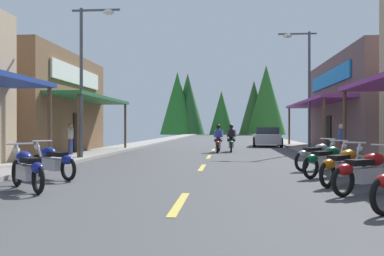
{
  "coord_description": "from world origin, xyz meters",
  "views": [
    {
      "loc": [
        0.88,
        0.55,
        1.41
      ],
      "look_at": [
        -1.52,
        28.91,
        1.35
      ],
      "focal_mm": 39.49,
      "sensor_mm": 36.0,
      "label": 1
    }
  ],
  "objects": [
    {
      "name": "motorcycle_parked_right_4",
      "position": [
        3.66,
        12.65,
        0.49
      ],
      "size": [
        1.68,
        1.48,
        1.04
      ],
      "rotation": [
        0.0,
        0.0,
        0.71
      ],
      "color": "black",
      "rests_on": "ground"
    },
    {
      "name": "parked_car_curbside",
      "position": [
        3.76,
        31.7,
        0.69
      ],
      "size": [
        2.26,
        4.4,
        1.4
      ],
      "rotation": [
        0.0,
        0.0,
        1.51
      ],
      "color": "silver",
      "rests_on": "ground"
    },
    {
      "name": "motorcycle_parked_right_2",
      "position": [
        3.78,
        9.63,
        0.49
      ],
      "size": [
        1.82,
        1.29,
        1.04
      ],
      "rotation": [
        0.0,
        0.0,
        0.6
      ],
      "color": "black",
      "rests_on": "ground"
    },
    {
      "name": "streetlamp_right",
      "position": [
        5.06,
        24.23,
        4.29
      ],
      "size": [
        2.09,
        0.3,
        6.66
      ],
      "color": "#474C51",
      "rests_on": "ground"
    },
    {
      "name": "motorcycle_parked_left_2",
      "position": [
        -3.57,
        9.58,
        0.49
      ],
      "size": [
        1.54,
        1.63,
        1.04
      ],
      "rotation": [
        0.0,
        0.0,
        2.32
      ],
      "color": "black",
      "rests_on": "ground"
    },
    {
      "name": "motorcycle_parked_right_3",
      "position": [
        3.68,
        11.01,
        0.49
      ],
      "size": [
        1.56,
        1.61,
        1.04
      ],
      "rotation": [
        0.0,
        0.0,
        0.8
      ],
      "color": "black",
      "rests_on": "ground"
    },
    {
      "name": "motorcycle_parked_right_5",
      "position": [
        3.79,
        14.6,
        0.49
      ],
      "size": [
        1.73,
        1.42,
        1.04
      ],
      "rotation": [
        0.0,
        0.0,
        0.68
      ],
      "color": "black",
      "rests_on": "ground"
    },
    {
      "name": "streetlamp_left",
      "position": [
        -5.06,
        18.12,
        4.2
      ],
      "size": [
        2.09,
        0.3,
        6.5
      ],
      "color": "#474C51",
      "rests_on": "ground"
    },
    {
      "name": "pedestrian_strolling",
      "position": [
        5.53,
        18.29,
        0.88
      ],
      "size": [
        0.27,
        0.57,
        1.54
      ],
      "rotation": [
        0.0,
        0.0,
        6.26
      ],
      "color": "maroon",
      "rests_on": "ground"
    },
    {
      "name": "pedestrian_browsing",
      "position": [
        -6.49,
        19.82,
        0.93
      ],
      "size": [
        0.26,
        0.57,
        1.61
      ],
      "rotation": [
        0.0,
        0.0,
        3.14
      ],
      "color": "#333F8C",
      "rests_on": "ground"
    },
    {
      "name": "treeline_backdrop",
      "position": [
        -1.01,
        81.41,
        5.78
      ],
      "size": [
        23.85,
        8.53,
        13.08
      ],
      "color": "#246A23",
      "rests_on": "ground"
    },
    {
      "name": "sidewalk_right",
      "position": [
        6.02,
        34.25,
        0.06
      ],
      "size": [
        2.12,
        98.5,
        0.12
      ],
      "primitive_type": "cube",
      "color": "gray",
      "rests_on": "ground"
    },
    {
      "name": "rider_cruising_trailing",
      "position": [
        1.09,
        24.62,
        0.66
      ],
      "size": [
        0.6,
        2.14,
        1.57
      ],
      "rotation": [
        0.0,
        0.0,
        1.56
      ],
      "color": "black",
      "rests_on": "ground"
    },
    {
      "name": "storefront_left_far",
      "position": [
        -11.21,
        22.24,
        2.63
      ],
      "size": [
        10.14,
        9.6,
        5.26
      ],
      "color": "brown",
      "rests_on": "ground"
    },
    {
      "name": "ground",
      "position": [
        0.0,
        34.25,
        -0.05
      ],
      "size": [
        9.92,
        98.5,
        0.1
      ],
      "primitive_type": "cube",
      "color": "#4C4C4F"
    },
    {
      "name": "sidewalk_left",
      "position": [
        -6.02,
        34.25,
        0.06
      ],
      "size": [
        2.12,
        98.5,
        0.12
      ],
      "primitive_type": "cube",
      "color": "#9E9991",
      "rests_on": "ground"
    },
    {
      "name": "rider_cruising_lead",
      "position": [
        0.36,
        24.09,
        0.66
      ],
      "size": [
        0.6,
        2.14,
        1.57
      ],
      "rotation": [
        0.0,
        0.0,
        1.53
      ],
      "color": "black",
      "rests_on": "ground"
    },
    {
      "name": "motorcycle_parked_left_3",
      "position": [
        -3.84,
        11.6,
        0.49
      ],
      "size": [
        1.81,
        1.31,
        1.04
      ],
      "rotation": [
        0.0,
        0.0,
        2.53
      ],
      "color": "black",
      "rests_on": "ground"
    },
    {
      "name": "centerline_dashes",
      "position": [
        0.0,
        38.54,
        0.01
      ],
      "size": [
        0.16,
        74.31,
        0.01
      ],
      "color": "#E0C64C",
      "rests_on": "ground"
    }
  ]
}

